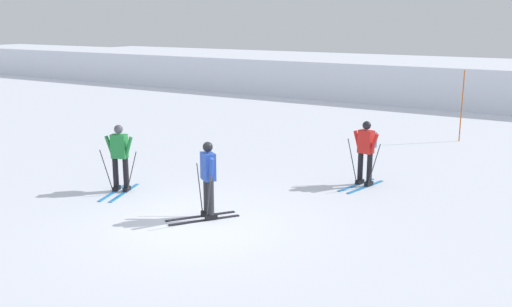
% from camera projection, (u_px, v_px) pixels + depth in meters
% --- Properties ---
extents(ground_plane, '(120.00, 120.00, 0.00)m').
position_uv_depth(ground_plane, '(196.00, 225.00, 12.25)').
color(ground_plane, silver).
extents(far_snow_ridge, '(80.00, 6.17, 2.01)m').
position_uv_depth(far_snow_ridge, '(455.00, 83.00, 29.98)').
color(far_snow_ridge, silver).
rests_on(far_snow_ridge, ground).
extents(skier_blue, '(1.21, 1.53, 1.71)m').
position_uv_depth(skier_blue, '(208.00, 178.00, 12.46)').
color(skier_blue, black).
rests_on(skier_blue, ground).
extents(skier_green, '(0.95, 1.63, 1.71)m').
position_uv_depth(skier_green, '(120.00, 154.00, 14.44)').
color(skier_green, '#237AC6').
rests_on(skier_green, ground).
extents(skier_red, '(0.99, 1.64, 1.71)m').
position_uv_depth(skier_red, '(366.00, 150.00, 14.95)').
color(skier_red, '#237AC6').
rests_on(skier_red, ground).
extents(trail_marker_pole, '(0.04, 0.04, 2.52)m').
position_uv_depth(trail_marker_pole, '(462.00, 106.00, 20.33)').
color(trail_marker_pole, '#C65614').
rests_on(trail_marker_pole, ground).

